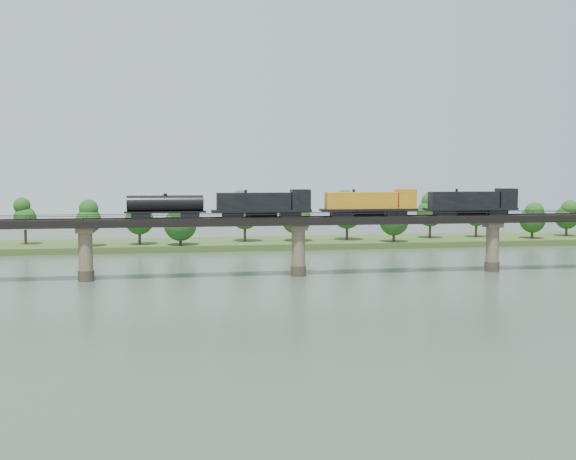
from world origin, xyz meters
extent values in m
plane|color=#354437|center=(0.00, 0.00, 0.00)|extent=(400.00, 400.00, 0.00)
cube|color=#334E1F|center=(0.00, 85.00, 0.80)|extent=(300.00, 24.00, 1.60)
cylinder|color=#473A2D|center=(-40.00, 30.00, 1.00)|extent=(3.00, 3.00, 2.00)
cylinder|color=#7E6952|center=(-40.00, 30.00, 5.50)|extent=(2.60, 2.60, 9.00)
cube|color=#7E6952|center=(-40.00, 30.00, 9.50)|extent=(3.20, 3.20, 1.00)
cylinder|color=#473A2D|center=(0.00, 30.00, 1.00)|extent=(3.00, 3.00, 2.00)
cylinder|color=#7E6952|center=(0.00, 30.00, 5.50)|extent=(2.60, 2.60, 9.00)
cube|color=#7E6952|center=(0.00, 30.00, 9.50)|extent=(3.20, 3.20, 1.00)
cylinder|color=#473A2D|center=(40.00, 30.00, 1.00)|extent=(3.00, 3.00, 2.00)
cylinder|color=#7E6952|center=(40.00, 30.00, 5.50)|extent=(2.60, 2.60, 9.00)
cube|color=#7E6952|center=(40.00, 30.00, 9.50)|extent=(3.20, 3.20, 1.00)
cube|color=black|center=(0.00, 30.00, 10.75)|extent=(220.00, 5.00, 1.50)
cube|color=black|center=(0.00, 29.25, 11.58)|extent=(220.00, 0.12, 0.16)
cube|color=black|center=(0.00, 30.75, 11.58)|extent=(220.00, 0.12, 0.16)
cube|color=black|center=(0.00, 27.60, 12.20)|extent=(220.00, 0.10, 0.10)
cube|color=black|center=(0.00, 32.40, 12.20)|extent=(220.00, 0.10, 0.10)
cube|color=black|center=(0.00, 27.60, 11.85)|extent=(0.08, 0.08, 0.70)
cube|color=black|center=(0.00, 32.40, 11.85)|extent=(0.08, 0.08, 0.70)
cylinder|color=#382619|center=(-60.94, 84.18, 3.46)|extent=(0.70, 0.70, 3.71)
sphere|color=#164513|center=(-60.94, 84.18, 8.41)|extent=(5.67, 5.67, 5.67)
sphere|color=#164513|center=(-60.94, 84.18, 11.50)|extent=(4.25, 4.25, 4.25)
cylinder|color=#382619|center=(-44.43, 76.31, 3.35)|extent=(0.70, 0.70, 3.51)
sphere|color=#164513|center=(-44.43, 76.31, 8.03)|extent=(6.31, 6.31, 6.31)
sphere|color=#164513|center=(-44.43, 76.31, 10.96)|extent=(4.73, 4.73, 4.73)
cylinder|color=#382619|center=(-32.24, 78.84, 3.27)|extent=(0.70, 0.70, 3.34)
sphere|color=#164513|center=(-32.24, 78.84, 7.73)|extent=(7.18, 7.18, 7.18)
sphere|color=#164513|center=(-32.24, 78.84, 10.52)|extent=(5.39, 5.39, 5.39)
cylinder|color=#382619|center=(-22.01, 76.15, 3.01)|extent=(0.70, 0.70, 2.83)
sphere|color=#164513|center=(-22.01, 76.15, 6.78)|extent=(8.26, 8.26, 8.26)
sphere|color=#164513|center=(-22.01, 76.15, 9.14)|extent=(6.19, 6.19, 6.19)
cylinder|color=#382619|center=(-5.04, 82.68, 3.58)|extent=(0.70, 0.70, 3.96)
sphere|color=#164513|center=(-5.04, 82.68, 8.87)|extent=(8.07, 8.07, 8.07)
sphere|color=#164513|center=(-5.04, 82.68, 12.17)|extent=(6.05, 6.05, 6.05)
cylinder|color=#382619|center=(8.52, 81.14, 3.23)|extent=(0.70, 0.70, 3.27)
sphere|color=#164513|center=(8.52, 81.14, 7.59)|extent=(8.03, 8.03, 8.03)
sphere|color=#164513|center=(8.52, 81.14, 10.31)|extent=(6.02, 6.02, 6.02)
cylinder|color=#382619|center=(22.65, 82.31, 3.56)|extent=(0.70, 0.70, 3.92)
sphere|color=#164513|center=(22.65, 82.31, 8.79)|extent=(8.29, 8.29, 8.29)
sphere|color=#164513|center=(22.65, 82.31, 12.05)|extent=(6.21, 6.21, 6.21)
cylinder|color=#382619|center=(33.59, 75.35, 3.11)|extent=(0.70, 0.70, 3.02)
sphere|color=#164513|center=(33.59, 75.35, 7.15)|extent=(7.74, 7.74, 7.74)
sphere|color=#164513|center=(33.59, 75.35, 9.67)|extent=(5.80, 5.80, 5.80)
cylinder|color=#382619|center=(46.81, 84.03, 3.50)|extent=(0.70, 0.70, 3.80)
sphere|color=#164513|center=(46.81, 84.03, 8.56)|extent=(7.47, 7.47, 7.47)
sphere|color=#164513|center=(46.81, 84.03, 11.73)|extent=(5.60, 5.60, 5.60)
cylinder|color=#382619|center=(60.48, 84.26, 3.29)|extent=(0.70, 0.70, 3.38)
sphere|color=#164513|center=(60.48, 84.26, 7.80)|extent=(6.23, 6.23, 6.23)
sphere|color=#164513|center=(60.48, 84.26, 10.62)|extent=(4.67, 4.67, 4.67)
cylinder|color=#382619|center=(74.35, 78.39, 2.99)|extent=(0.70, 0.70, 2.77)
sphere|color=#164513|center=(74.35, 78.39, 6.68)|extent=(7.04, 7.04, 7.04)
sphere|color=#164513|center=(74.35, 78.39, 8.99)|extent=(5.28, 5.28, 5.28)
cylinder|color=#382619|center=(87.62, 83.57, 3.07)|extent=(0.70, 0.70, 2.94)
sphere|color=#164513|center=(87.62, 83.57, 7.00)|extent=(6.73, 6.73, 6.73)
sphere|color=#164513|center=(87.62, 83.57, 9.45)|extent=(5.05, 5.05, 5.05)
cube|color=black|center=(40.70, 30.00, 12.05)|extent=(4.03, 2.42, 1.11)
cube|color=black|center=(29.61, 30.00, 12.05)|extent=(4.03, 2.42, 1.11)
cube|color=black|center=(35.15, 30.00, 12.76)|extent=(19.15, 3.02, 0.50)
cube|color=black|center=(33.64, 30.00, 14.62)|extent=(14.11, 2.72, 3.22)
cube|color=black|center=(42.71, 30.00, 14.93)|extent=(3.63, 3.02, 3.83)
cylinder|color=black|center=(35.15, 30.00, 12.21)|extent=(6.05, 1.41, 1.41)
cube|color=black|center=(19.54, 30.00, 12.05)|extent=(4.03, 2.42, 1.11)
cube|color=black|center=(8.45, 30.00, 12.05)|extent=(4.03, 2.42, 1.11)
cube|color=black|center=(13.99, 30.00, 12.76)|extent=(19.15, 3.02, 0.50)
cube|color=gold|center=(12.48, 30.00, 14.62)|extent=(14.11, 2.72, 3.22)
cube|color=gold|center=(21.55, 30.00, 14.93)|extent=(3.63, 3.02, 3.83)
cylinder|color=black|center=(13.99, 30.00, 12.21)|extent=(6.05, 1.41, 1.41)
cube|color=black|center=(-1.63, 30.00, 12.05)|extent=(4.03, 2.42, 1.11)
cube|color=black|center=(-12.71, 30.00, 12.05)|extent=(4.03, 2.42, 1.11)
cube|color=black|center=(-7.17, 30.00, 12.76)|extent=(19.15, 3.02, 0.50)
cube|color=black|center=(-8.68, 30.00, 14.62)|extent=(14.11, 2.72, 3.22)
cube|color=black|center=(0.39, 30.00, 14.93)|extent=(3.63, 3.02, 3.83)
cylinder|color=black|center=(-7.17, 30.00, 12.21)|extent=(6.05, 1.41, 1.41)
cube|color=black|center=(-20.77, 30.00, 12.05)|extent=(3.53, 2.22, 1.11)
cube|color=black|center=(-29.84, 30.00, 12.05)|extent=(3.53, 2.22, 1.11)
cube|color=black|center=(-25.30, 30.00, 12.71)|extent=(15.11, 2.42, 0.30)
cylinder|color=black|center=(-25.30, 30.00, 14.32)|extent=(14.11, 3.02, 3.02)
cylinder|color=black|center=(-25.30, 30.00, 15.93)|extent=(0.71, 0.71, 0.50)
camera|label=1|loc=(-24.29, -106.80, 20.69)|focal=45.00mm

